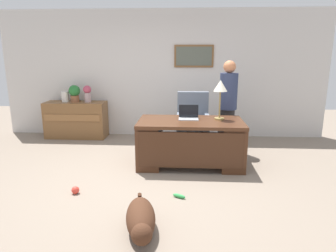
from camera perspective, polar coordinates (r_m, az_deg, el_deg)
The scene contains 14 objects.
ground_plane at distance 4.39m, azimuth -3.79°, elevation -10.44°, with size 12.00×12.00×0.00m, color gray.
back_wall at distance 6.61m, azimuth -1.04°, elevation 9.83°, with size 7.00×0.16×2.70m.
desk at distance 4.87m, azimuth 4.27°, elevation -2.95°, with size 1.68×0.90×0.74m.
credenza at distance 6.81m, azimuth -17.04°, elevation 1.16°, with size 1.29×0.50×0.78m.
armchair at distance 5.78m, azimuth 4.72°, elevation 0.51°, with size 0.60×0.59×1.07m.
person_standing at distance 5.58m, azimuth 11.31°, elevation 3.81°, with size 0.32×0.32×1.67m.
dog_lying at distance 3.19m, azimuth -5.20°, elevation -17.27°, with size 0.42×0.87×0.30m.
laptop at distance 4.93m, azimuth 3.93°, elevation 2.01°, with size 0.32×0.22×0.22m.
desk_lamp at distance 4.88m, azimuth 9.94°, elevation 7.07°, with size 0.22×0.22×0.64m.
vase_with_flowers at distance 6.62m, azimuth -15.09°, elevation 6.08°, with size 0.17×0.17×0.35m.
vase_empty at distance 6.80m, azimuth -18.99°, elevation 5.30°, with size 0.16×0.16×0.22m, color silver.
potted_plant at distance 6.72m, azimuth -17.36°, elevation 6.05°, with size 0.24×0.24×0.36m.
dog_toy_ball at distance 4.19m, azimuth -17.21°, elevation -11.55°, with size 0.10×0.10×0.10m, color #E53F33.
dog_toy_bone at distance 3.91m, azimuth 2.13°, elevation -13.16°, with size 0.18×0.05×0.05m, color green.
Camera 1 is at (0.53, -3.98, 1.79)m, focal length 32.04 mm.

